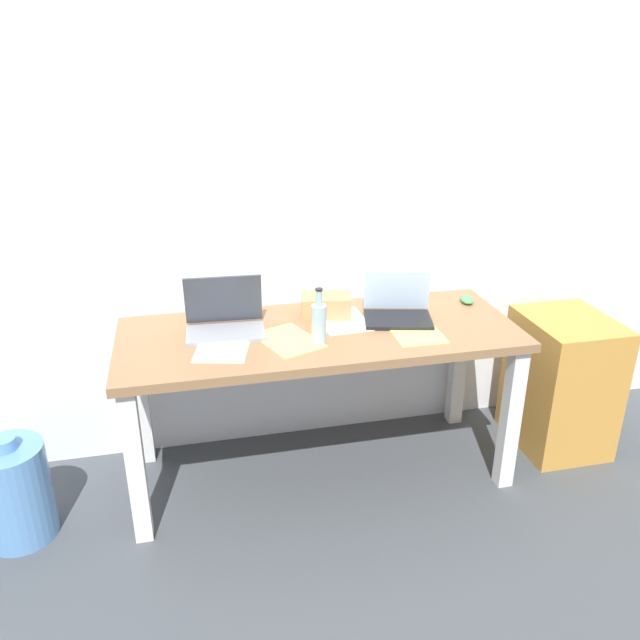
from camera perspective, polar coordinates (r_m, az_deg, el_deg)
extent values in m
plane|color=#42474C|center=(3.14, 0.00, -13.40)|extent=(8.00, 8.00, 0.00)
cube|color=white|center=(2.97, -1.75, 12.09)|extent=(5.20, 0.08, 2.60)
cube|color=olive|center=(2.77, 0.00, -1.33)|extent=(1.75, 0.68, 0.04)
cube|color=silver|center=(2.67, -16.30, -12.62)|extent=(0.07, 0.07, 0.70)
cube|color=silver|center=(2.99, 16.82, -8.52)|extent=(0.07, 0.07, 0.70)
cube|color=silver|center=(3.14, -15.88, -6.71)|extent=(0.07, 0.07, 0.70)
cube|color=silver|center=(3.42, 12.36, -3.81)|extent=(0.07, 0.07, 0.70)
cube|color=gray|center=(2.74, -8.52, -1.22)|extent=(0.34, 0.21, 0.02)
cube|color=#333842|center=(2.79, -8.73, 1.88)|extent=(0.34, 0.07, 0.22)
cube|color=black|center=(2.87, 7.05, 0.01)|extent=(0.34, 0.27, 0.02)
cube|color=silver|center=(2.93, 6.93, 2.70)|extent=(0.30, 0.10, 0.19)
cylinder|color=#99B7C1|center=(2.63, -0.09, -0.34)|extent=(0.06, 0.06, 0.16)
cylinder|color=#99B7C1|center=(2.58, -0.09, 1.99)|extent=(0.03, 0.03, 0.07)
cylinder|color=black|center=(2.57, -0.09, 2.77)|extent=(0.03, 0.03, 0.01)
ellipsoid|color=#4C9E56|center=(3.15, 13.11, 1.81)|extent=(0.07, 0.11, 0.03)
cube|color=tan|center=(2.90, 0.55, 1.30)|extent=(0.24, 0.18, 0.10)
cube|color=white|center=(2.64, -8.74, -2.40)|extent=(0.27, 0.34, 0.00)
cube|color=#F4E06B|center=(2.79, 8.53, -0.98)|extent=(0.21, 0.30, 0.00)
cube|color=#F4E06B|center=(2.67, -2.89, -1.82)|extent=(0.30, 0.35, 0.00)
cube|color=white|center=(2.87, 2.06, -0.02)|extent=(0.23, 0.31, 0.00)
cylinder|color=#598CC6|center=(2.94, -25.84, -13.83)|extent=(0.29, 0.29, 0.42)
cylinder|color=#598CC6|center=(2.82, -26.68, -9.94)|extent=(0.10, 0.10, 0.05)
cube|color=#C68938|center=(3.39, 20.91, -5.27)|extent=(0.40, 0.48, 0.69)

